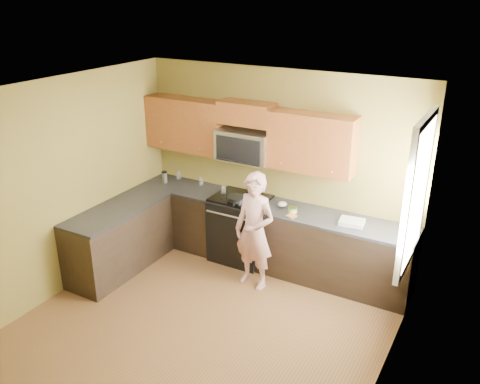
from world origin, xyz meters
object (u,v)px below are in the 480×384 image
Objects in this scene: frying_pan at (236,200)px; travel_mug at (165,182)px; microwave at (245,160)px; woman at (255,231)px; stove at (241,228)px; butter_tub at (292,212)px.

travel_mug reaches higher than frying_pan.
woman is at bearing -52.65° from microwave.
woman is at bearing -46.62° from stove.
frying_pan is (-0.49, 0.40, 0.17)m from woman.
butter_tub is at bearing -4.03° from stove.
microwave reaches higher than butter_tub.
butter_tub is (0.81, 0.07, -0.03)m from frying_pan.
butter_tub is (0.81, -0.18, -0.53)m from microwave.
travel_mug is (-1.81, 0.53, 0.14)m from woman.
microwave reaches higher than frying_pan.
frying_pan is 3.64× the size of butter_tub.
butter_tub is (0.81, -0.06, 0.45)m from stove.
frying_pan reaches higher than stove.
microwave is 4.29× the size of travel_mug.
woman is 0.58m from butter_tub.
butter_tub is 2.12m from travel_mug.
butter_tub is at bearing -16.73° from frying_pan.
stove is 0.98m from microwave.
stove is 1.39m from travel_mug.
travel_mug is (-1.31, -0.12, -0.53)m from microwave.
woman is 12.96× the size of butter_tub.
microwave is 0.56m from frying_pan.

